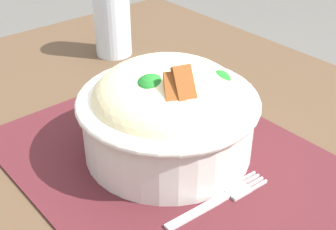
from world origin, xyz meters
The scene contains 5 objects.
table centered at (0.00, 0.00, 0.63)m, with size 1.04×0.77×0.70m.
placemat centered at (-0.01, 0.00, 0.71)m, with size 0.43×0.32×0.00m, color #47191E.
bowl centered at (-0.04, 0.01, 0.76)m, with size 0.25×0.25×0.13m.
fork centered at (0.07, 0.00, 0.71)m, with size 0.02×0.13×0.00m.
drinking_glass centered at (-0.32, 0.12, 0.76)m, with size 0.06×0.06×0.12m.
Camera 1 is at (0.31, -0.28, 1.04)m, focal length 48.38 mm.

